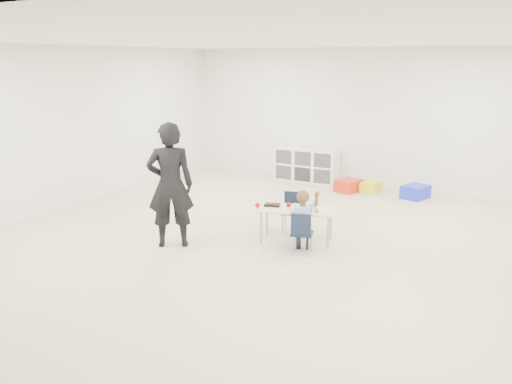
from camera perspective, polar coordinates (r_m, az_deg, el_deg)
The scene contains 16 objects.
room at distance 7.23m, azimuth 0.09°, elevation 4.61°, with size 9.00×9.02×2.80m.
table at distance 7.79m, azimuth 4.27°, elevation -3.45°, with size 1.18×0.82×0.49m.
chair_near at distance 7.30m, azimuth 4.86°, elevation -4.29°, with size 0.28×0.27×0.59m, color black, non-canonical shape.
chair_far at distance 8.26m, azimuth 3.75°, elevation -2.12°, with size 0.28×0.27×0.59m, color black, non-canonical shape.
child at distance 7.25m, azimuth 4.89°, elevation -3.02°, with size 0.39×0.39×0.92m, color #BCDBFF, non-canonical shape.
lunch_tray_near at distance 7.76m, azimuth 5.36°, elevation -1.58°, with size 0.22×0.16×0.03m, color black.
lunch_tray_far at distance 7.85m, azimuth 1.74°, elevation -1.35°, with size 0.22×0.16×0.03m, color black.
milk_carton at distance 7.58m, azimuth 4.23°, elevation -1.66°, with size 0.07×0.07×0.10m, color white.
bread_roll at distance 7.58m, azimuth 6.19°, elevation -1.84°, with size 0.09×0.09×0.07m, color tan.
apple_near at distance 7.79m, azimuth 3.46°, elevation -1.33°, with size 0.07×0.07×0.07m, color maroon.
apple_far at distance 7.74m, azimuth 0.16°, elevation -1.40°, with size 0.07×0.07×0.07m, color maroon.
cubby_shelf at distance 11.71m, azimuth 5.32°, elevation 2.84°, with size 1.40×0.40×0.70m, color white.
adult at distance 7.53m, azimuth -9.02°, elevation 0.73°, with size 0.64×0.42×1.75m, color black.
bin_red at distance 10.91m, azimuth 9.72°, elevation 0.67°, with size 0.39×0.50×0.24m, color red.
bin_yellow at distance 10.95m, azimuth 11.98°, elevation 0.51°, with size 0.33×0.42×0.20m, color yellow.
bin_blue at distance 10.66m, azimuth 16.42°, elevation 0.01°, with size 0.39×0.50×0.25m, color #1C2AD3.
Camera 1 is at (3.52, -6.21, 2.54)m, focal length 38.00 mm.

